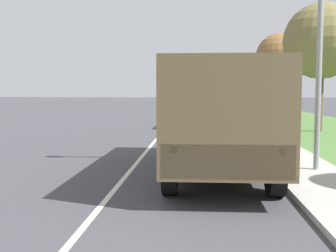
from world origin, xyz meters
TOP-DOWN VIEW (x-y plane):
  - ground_plane at (0.00, 40.00)m, footprint 180.00×180.00m
  - lane_centre_stripe at (0.00, 40.00)m, footprint 0.12×120.00m
  - sidewalk_right at (4.50, 40.00)m, footprint 1.80×120.00m
  - grass_strip_right at (8.90, 40.00)m, footprint 7.00×120.00m
  - military_truck at (2.25, 9.04)m, footprint 2.39×7.45m
  - car_nearest_ahead at (1.57, 21.46)m, footprint 1.87×4.78m
  - car_second_ahead at (1.52, 35.50)m, footprint 1.89×4.68m
  - tree_mid_right at (7.98, 20.23)m, footprint 3.81×3.81m
  - tree_far_right at (9.19, 37.24)m, footprint 4.33×4.33m

SIDE VIEW (x-z plane):
  - ground_plane at x=0.00m, z-range 0.00..0.00m
  - lane_centre_stripe at x=0.00m, z-range 0.00..0.00m
  - grass_strip_right at x=8.90m, z-range 0.00..0.02m
  - sidewalk_right at x=4.50m, z-range 0.00..0.12m
  - car_second_ahead at x=1.52m, z-range -0.07..1.45m
  - car_nearest_ahead at x=1.57m, z-range -0.09..1.60m
  - military_truck at x=2.25m, z-range 0.22..2.93m
  - tree_mid_right at x=7.98m, z-range 1.33..7.81m
  - tree_far_right at x=9.19m, z-range 1.45..8.67m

